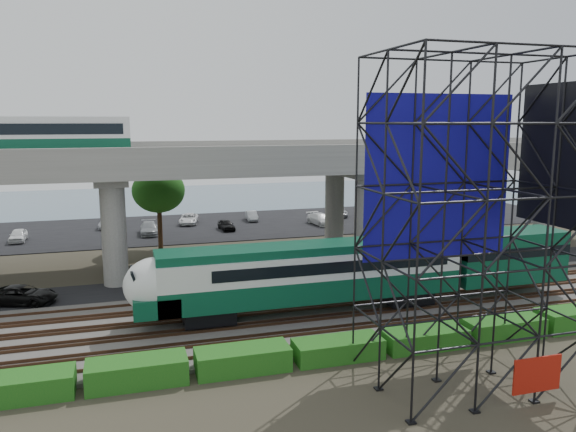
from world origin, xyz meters
name	(u,v)px	position (x,y,z in m)	size (l,w,h in m)	color
ground	(295,331)	(0.00, 0.00, 0.00)	(140.00, 140.00, 0.00)	#474233
ballast_bed	(285,318)	(0.00, 2.00, 0.10)	(90.00, 12.00, 0.20)	slate
service_road	(254,281)	(0.00, 10.50, 0.04)	(90.00, 5.00, 0.08)	black
parking_lot	(208,226)	(0.00, 34.00, 0.04)	(90.00, 18.00, 0.08)	black
harbor_water	(186,201)	(0.00, 56.00, 0.01)	(140.00, 40.00, 0.03)	slate
rail_tracks	(285,315)	(0.00, 2.00, 0.28)	(90.00, 9.52, 0.16)	#472D1E
commuter_train	(345,269)	(3.90, 2.00, 2.88)	(29.30, 3.06, 4.30)	black
overpass	(225,168)	(-1.06, 16.00, 8.21)	(80.00, 12.00, 12.40)	#9E9B93
scaffold_tower	(473,223)	(6.04, -7.98, 7.47)	(9.36, 6.36, 15.00)	black
hedge_strip	(338,348)	(1.01, -4.30, 0.56)	(34.60, 1.80, 1.20)	#145816
trees	(182,202)	(-4.67, 16.17, 5.57)	(40.94, 16.94, 7.69)	#382314
suv	(22,295)	(-15.96, 9.55, 0.70)	(2.05, 4.45, 1.24)	black
parked_cars	(217,221)	(1.00, 33.37, 0.69)	(38.56, 9.66, 1.30)	white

